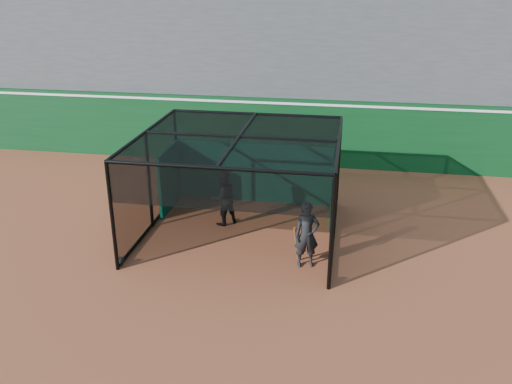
# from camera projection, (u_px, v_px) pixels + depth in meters

# --- Properties ---
(ground) EXTENTS (120.00, 120.00, 0.00)m
(ground) POSITION_uv_depth(u_px,v_px,m) (196.00, 273.00, 13.03)
(ground) COLOR brown
(ground) RESTS_ON ground
(outfield_wall) EXTENTS (50.00, 0.50, 2.50)m
(outfield_wall) POSITION_uv_depth(u_px,v_px,m) (256.00, 129.00, 20.31)
(outfield_wall) COLOR #0A3A17
(outfield_wall) RESTS_ON ground
(grandstand) EXTENTS (50.00, 7.85, 8.95)m
(grandstand) POSITION_uv_depth(u_px,v_px,m) (271.00, 31.00, 22.56)
(grandstand) COLOR #4C4C4F
(grandstand) RESTS_ON ground
(batting_cage) EXTENTS (5.21, 5.03, 2.78)m
(batting_cage) POSITION_uv_depth(u_px,v_px,m) (240.00, 186.00, 14.56)
(batting_cage) COLOR black
(batting_cage) RESTS_ON ground
(batter) EXTENTS (0.99, 0.99, 1.62)m
(batter) POSITION_uv_depth(u_px,v_px,m) (223.00, 198.00, 15.33)
(batter) COLOR black
(batter) RESTS_ON ground
(on_deck_player) EXTENTS (0.70, 0.55, 1.67)m
(on_deck_player) POSITION_uv_depth(u_px,v_px,m) (307.00, 235.00, 13.09)
(on_deck_player) COLOR black
(on_deck_player) RESTS_ON ground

